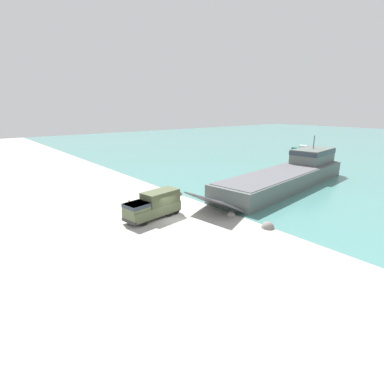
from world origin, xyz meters
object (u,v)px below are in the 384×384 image
landing_craft (290,174)px  soldier_on_ramp (129,206)px  mooring_bollard (171,194)px  military_truck (153,205)px  moored_boat_a (304,148)px

landing_craft → soldier_on_ramp: 27.78m
landing_craft → mooring_bollard: bearing=-116.5°
military_truck → moored_boat_a: military_truck is taller
landing_craft → military_truck: 26.00m
landing_craft → mooring_bollard: 20.60m
moored_boat_a → mooring_bollard: bearing=-3.0°
landing_craft → soldier_on_ramp: bearing=-105.6°
military_truck → soldier_on_ramp: (-3.13, -1.49, -0.56)m
soldier_on_ramp → moored_boat_a: soldier_on_ramp is taller
soldier_on_ramp → mooring_bollard: soldier_on_ramp is taller
military_truck → moored_boat_a: bearing=-171.3°
military_truck → mooring_bollard: bearing=-146.8°
landing_craft → mooring_bollard: size_ratio=48.41×
soldier_on_ramp → military_truck: bearing=-45.6°
landing_craft → military_truck: bearing=-99.2°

